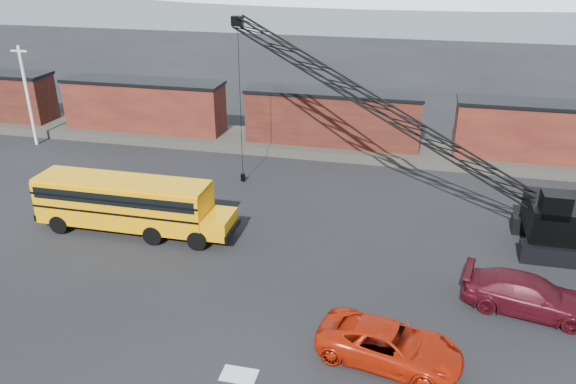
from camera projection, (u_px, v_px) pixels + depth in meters
name	position (u px, v px, depth m)	size (l,w,h in m)	color
ground	(255.00, 313.00, 25.39)	(160.00, 160.00, 0.00)	black
gravel_berm	(332.00, 146.00, 44.79)	(120.00, 5.00, 0.70)	#444037
boxcar_west_near	(144.00, 105.00, 47.11)	(13.70, 3.10, 4.17)	#411213
boxcar_mid	(333.00, 117.00, 43.80)	(13.70, 3.10, 4.17)	#512217
boxcar_east_near	(552.00, 132.00, 40.48)	(13.70, 3.10, 4.17)	#411213
utility_pole	(27.00, 95.00, 44.64)	(1.40, 0.24, 8.00)	silver
snow_patch	(239.00, 375.00, 21.73)	(1.40, 0.90, 0.02)	silver
school_bus	(130.00, 203.00, 31.79)	(11.65, 2.65, 3.19)	#F19B05
red_pickup	(390.00, 345.00, 22.17)	(2.64, 5.73, 1.59)	#B51F08
maroon_suv	(529.00, 295.00, 25.21)	(2.34, 5.77, 1.67)	#440C14
crawler_crane	(383.00, 110.00, 32.32)	(23.27, 7.62, 11.33)	black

